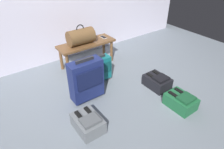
% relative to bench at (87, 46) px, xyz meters
% --- Properties ---
extents(ground_plane, '(6.60, 6.60, 0.00)m').
position_rel_bench_xyz_m(ground_plane, '(-0.33, -1.07, -0.37)').
color(ground_plane, slate).
extents(bench, '(1.00, 0.36, 0.44)m').
position_rel_bench_xyz_m(bench, '(0.00, 0.00, 0.00)').
color(bench, brown).
rests_on(bench, ground).
extents(duffel_bag_brown, '(0.44, 0.26, 0.34)m').
position_rel_bench_xyz_m(duffel_bag_brown, '(-0.10, 0.00, 0.20)').
color(duffel_bag_brown, brown).
rests_on(duffel_bag_brown, bench).
extents(cell_phone, '(0.07, 0.14, 0.01)m').
position_rel_bench_xyz_m(cell_phone, '(0.37, 0.02, 0.07)').
color(cell_phone, silver).
rests_on(cell_phone, bench).
extents(suitcase_upright_navy, '(0.45, 0.21, 0.65)m').
position_rel_bench_xyz_m(suitcase_upright_navy, '(-0.49, -0.85, -0.03)').
color(suitcase_upright_navy, navy).
rests_on(suitcase_upright_navy, ground).
extents(suitcase_small_teal, '(0.32, 0.19, 0.46)m').
position_rel_bench_xyz_m(suitcase_small_teal, '(-0.10, -0.58, -0.13)').
color(suitcase_small_teal, '#14666B').
rests_on(suitcase_small_teal, ground).
extents(backpack_grey, '(0.28, 0.38, 0.21)m').
position_rel_bench_xyz_m(backpack_grey, '(-0.76, -1.33, -0.27)').
color(backpack_grey, slate).
rests_on(backpack_grey, ground).
extents(backpack_green, '(0.28, 0.38, 0.21)m').
position_rel_bench_xyz_m(backpack_green, '(0.44, -1.72, -0.27)').
color(backpack_green, '#1E6038').
rests_on(backpack_green, ground).
extents(backpack_dark, '(0.28, 0.38, 0.21)m').
position_rel_bench_xyz_m(backpack_dark, '(0.52, -1.21, -0.27)').
color(backpack_dark, black).
rests_on(backpack_dark, ground).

